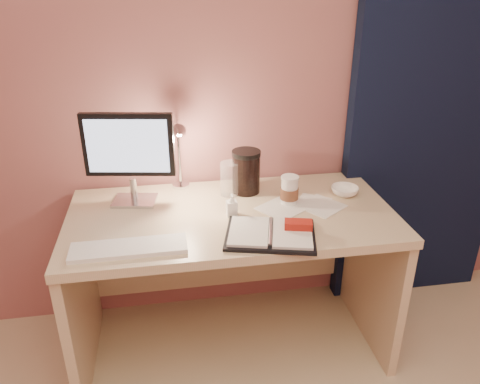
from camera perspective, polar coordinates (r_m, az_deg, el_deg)
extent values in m
plane|color=#9E5F5C|center=(2.19, -2.60, 14.20)|extent=(3.50, 0.00, 3.50)
cube|color=black|center=(2.52, 22.56, 10.29)|extent=(0.85, 0.08, 2.20)
cube|color=#C7A98D|center=(2.02, -1.01, -3.05)|extent=(1.40, 0.70, 0.04)
cube|color=#C7A98D|center=(2.24, -18.81, -12.49)|extent=(0.04, 0.66, 0.69)
cube|color=#C7A98D|center=(2.39, 15.60, -9.37)|extent=(0.04, 0.66, 0.69)
cube|color=#C7A98D|center=(2.46, -2.10, -5.81)|extent=(1.32, 0.03, 0.55)
cube|color=silver|center=(2.16, -12.69, -1.04)|extent=(0.21, 0.17, 0.01)
cylinder|color=silver|center=(2.13, -12.84, 0.36)|extent=(0.03, 0.03, 0.10)
cube|color=black|center=(2.05, -13.40, 5.71)|extent=(0.39, 0.09, 0.28)
cube|color=#BBD5FF|center=(2.03, -13.31, 5.48)|extent=(0.34, 0.06, 0.23)
cube|color=white|center=(1.80, -13.39, -6.66)|extent=(0.43, 0.13, 0.02)
cube|color=black|center=(1.84, 3.72, -5.23)|extent=(0.40, 0.34, 0.01)
cube|color=silver|center=(1.84, 1.09, -4.81)|extent=(0.20, 0.26, 0.01)
cube|color=silver|center=(1.84, 6.38, -5.00)|extent=(0.20, 0.26, 0.01)
cube|color=#A42C0E|center=(1.86, 7.13, -3.97)|extent=(0.12, 0.08, 0.03)
cube|color=silver|center=(2.10, 9.83, -1.68)|extent=(0.24, 0.24, 0.00)
cube|color=silver|center=(2.13, 8.93, -1.21)|extent=(0.19, 0.19, 0.00)
cube|color=silver|center=(2.05, 5.02, -2.04)|extent=(0.24, 0.24, 0.00)
cylinder|color=white|center=(2.08, 6.04, 0.09)|extent=(0.07, 0.07, 0.12)
cylinder|color=brown|center=(2.08, 6.03, -0.14)|extent=(0.08, 0.08, 0.05)
cylinder|color=white|center=(2.05, 6.12, 1.74)|extent=(0.08, 0.08, 0.01)
cylinder|color=white|center=(2.15, -1.24, 1.63)|extent=(0.09, 0.09, 0.16)
imported|color=white|center=(2.22, 12.65, 0.13)|extent=(0.14, 0.14, 0.04)
imported|color=white|center=(1.97, -1.02, -1.60)|extent=(0.05, 0.05, 0.10)
cylinder|color=black|center=(2.17, 0.75, 2.24)|extent=(0.13, 0.13, 0.18)
cylinder|color=silver|center=(2.27, -7.21, 0.82)|extent=(0.08, 0.08, 0.01)
cylinder|color=silver|center=(2.21, -7.44, 4.62)|extent=(0.01, 0.01, 0.31)
cone|color=silver|center=(2.02, -7.53, 7.16)|extent=(0.06, 0.06, 0.06)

